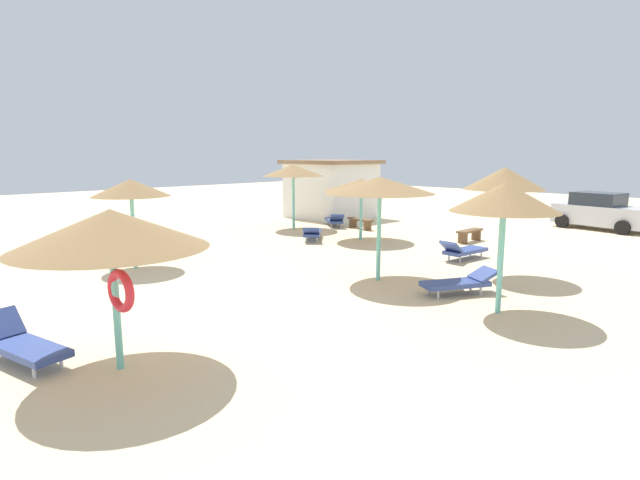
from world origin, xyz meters
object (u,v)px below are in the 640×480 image
object	(u,v)px
parasol_0	(131,188)
lounger_1	(334,220)
bench_0	(360,222)
parasol_6	(380,186)
parasol_2	(504,179)
lounger_4	(460,282)
lounger_3	(312,233)
lounger_5	(22,344)
parasol_5	(111,230)
beach_cabana	(331,189)
lounger_0	(138,249)
lounger_2	(463,250)
parasol_4	(505,198)
parasol_1	(293,171)
parasol_3	(361,185)
bench_1	(470,233)
parked_car	(600,212)

from	to	relation	value
parasol_0	lounger_1	xyz separation A→B (m)	(-1.82, 10.91, -2.15)
lounger_1	bench_0	world-z (taller)	lounger_1
parasol_6	lounger_1	bearing A→B (deg)	139.99
parasol_2	lounger_4	bearing A→B (deg)	-86.00
lounger_3	lounger_5	world-z (taller)	lounger_5
parasol_5	beach_cabana	bearing A→B (deg)	123.80
parasol_6	lounger_0	size ratio (longest dim) A/B	1.57
parasol_5	lounger_4	xyz separation A→B (m)	(1.70, 7.93, -2.00)
lounger_1	lounger_2	distance (m)	8.79
parasol_4	parasol_1	bearing A→B (deg)	157.24
parasol_2	parasol_4	xyz separation A→B (m)	(1.54, -3.26, -0.23)
parasol_0	bench_0	bearing A→B (deg)	91.93
parasol_3	parasol_5	world-z (taller)	parasol_5
parasol_6	bench_1	distance (m)	7.92
bench_1	lounger_0	bearing A→B (deg)	-120.69
parasol_3	lounger_3	size ratio (longest dim) A/B	1.65
parasol_4	bench_0	distance (m)	12.98
parasol_4	lounger_5	xyz separation A→B (m)	(-4.45, -8.23, -2.24)
parasol_0	lounger_1	bearing A→B (deg)	99.47
parked_car	bench_1	bearing A→B (deg)	-109.46
parasol_2	lounger_4	distance (m)	3.53
lounger_3	lounger_5	distance (m)	13.07
parasol_4	parasol_6	bearing A→B (deg)	173.50
parasol_1	lounger_3	size ratio (longest dim) A/B	1.62
parasol_1	parasol_3	size ratio (longest dim) A/B	0.98
parasol_0	parasol_3	world-z (taller)	parasol_0
parasol_2	bench_1	size ratio (longest dim) A/B	2.08
parasol_4	lounger_3	size ratio (longest dim) A/B	1.56
parasol_4	bench_1	bearing A→B (deg)	122.20
parasol_1	beach_cabana	distance (m)	4.70
parasol_1	parked_car	bearing A→B (deg)	44.20
lounger_3	parked_car	distance (m)	13.74
parasol_0	parasol_4	bearing A→B (deg)	20.22
bench_0	bench_1	size ratio (longest dim) A/B	1.03
parasol_1	lounger_2	xyz separation A→B (m)	(9.21, -0.71, -2.40)
lounger_2	parasol_1	bearing A→B (deg)	175.60
parked_car	parasol_0	bearing A→B (deg)	-111.92
lounger_0	lounger_3	size ratio (longest dim) A/B	1.03
parasol_0	bench_1	world-z (taller)	parasol_0
lounger_0	lounger_3	distance (m)	6.85
parasol_1	bench_1	distance (m)	8.43
parasol_6	parked_car	world-z (taller)	parasol_6
bench_0	lounger_1	bearing A→B (deg)	-170.14
lounger_5	parked_car	xyz separation A→B (m)	(2.09, 23.53, 0.50)
parasol_1	parasol_2	xyz separation A→B (m)	(11.10, -2.04, 0.07)
parasol_5	lounger_3	size ratio (longest dim) A/B	1.64
parasol_2	lounger_1	bearing A→B (deg)	158.91
lounger_5	bench_1	bearing A→B (deg)	91.87
lounger_3	lounger_4	distance (m)	8.88
parasol_1	parasol_0	bearing A→B (deg)	-73.62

